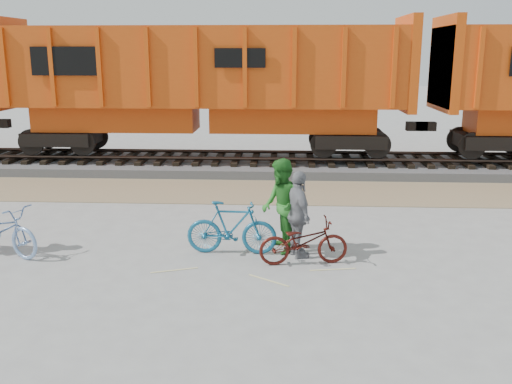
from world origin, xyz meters
The scene contains 10 objects.
ground centered at (0.00, 0.00, 0.00)m, with size 120.00×120.00×0.00m, color #9E9E99.
gravel_strip centered at (0.00, 5.50, 0.01)m, with size 120.00×3.00×0.02m, color #9A805F.
ballast_bed centered at (0.00, 9.00, 0.15)m, with size 120.00×4.00×0.30m, color slate.
track centered at (0.00, 9.00, 0.47)m, with size 120.00×2.60×0.24m.
hopper_car_center centered at (-1.80, 9.00, 3.01)m, with size 14.00×3.13×4.65m.
bicycle_blue centered at (-4.67, -0.09, 0.53)m, with size 0.70×2.00×1.05m, color #7D9FD1.
bicycle_teal centered at (0.00, 0.19, 0.55)m, with size 0.52×1.84×1.11m, color #175D82.
bicycle_maroon centered at (1.45, -0.32, 0.45)m, with size 0.60×1.73×0.91m, color #44110C.
person_man centered at (1.00, 0.39, 0.97)m, with size 0.94×0.74×1.94m, color #287625.
person_woman centered at (1.35, 0.08, 0.88)m, with size 1.04×0.43×1.77m, color gray.
Camera 1 is at (1.09, -10.82, 4.02)m, focal length 40.00 mm.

